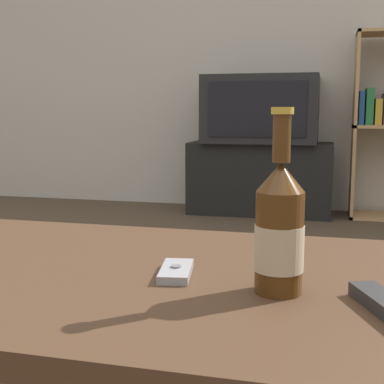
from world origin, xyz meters
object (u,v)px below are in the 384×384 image
object	(u,v)px
tv_stand	(260,178)
television	(261,109)
beer_bottle	(279,230)
cell_phone	(176,271)

from	to	relation	value
tv_stand	television	xyz separation A→B (m)	(-0.00, -0.00, 0.46)
tv_stand	television	distance (m)	0.46
television	beer_bottle	bearing A→B (deg)	-82.61
tv_stand	beer_bottle	bearing A→B (deg)	-82.62
tv_stand	cell_phone	distance (m)	2.79
television	cell_phone	xyz separation A→B (m)	(0.19, -2.77, -0.27)
tv_stand	television	world-z (taller)	television
beer_bottle	cell_phone	size ratio (longest dim) A/B	2.37
television	beer_bottle	distance (m)	2.84
beer_bottle	cell_phone	distance (m)	0.20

